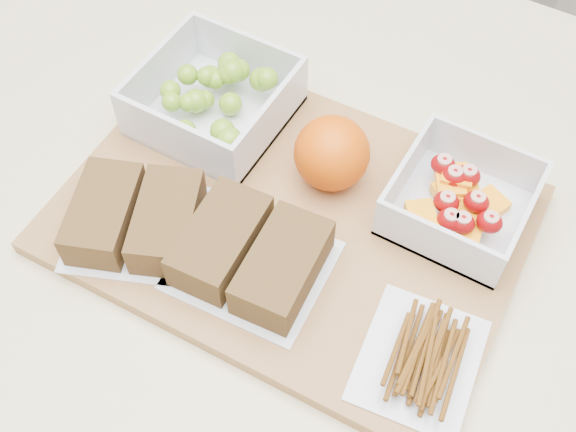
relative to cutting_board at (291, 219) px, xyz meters
name	(u,v)px	position (x,y,z in m)	size (l,w,h in m)	color
counter	(285,408)	(0.01, -0.02, -0.46)	(1.20, 0.90, 0.90)	beige
cutting_board	(291,219)	(0.00, 0.00, 0.00)	(0.42, 0.30, 0.02)	#A07142
grape_container	(217,99)	(-0.13, 0.07, 0.03)	(0.14, 0.14, 0.06)	silver
fruit_container	(460,202)	(0.13, 0.08, 0.03)	(0.12, 0.12, 0.05)	silver
orange	(332,153)	(0.01, 0.06, 0.04)	(0.07, 0.07, 0.07)	#E05105
sandwich_bag_left	(136,218)	(-0.11, -0.09, 0.03)	(0.16, 0.15, 0.04)	silver
sandwich_bag_center	(251,254)	(0.00, -0.07, 0.03)	(0.14, 0.13, 0.04)	silver
pretzel_bag	(421,354)	(0.16, -0.07, 0.02)	(0.11, 0.12, 0.03)	silver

